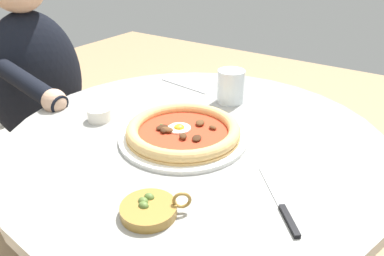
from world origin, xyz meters
name	(u,v)px	position (x,y,z in m)	size (l,w,h in m)	color
dining_table	(195,191)	(0.00, 0.00, 0.55)	(0.92, 0.92, 0.72)	#999993
pizza_on_plate	(183,132)	(-0.01, -0.03, 0.74)	(0.31, 0.31, 0.04)	white
water_glass	(231,88)	(-0.03, 0.23, 0.76)	(0.08, 0.08, 0.09)	silver
steak_knife	(283,209)	(0.28, -0.14, 0.72)	(0.14, 0.16, 0.01)	silver
ramekin_capers	(99,114)	(-0.25, -0.07, 0.73)	(0.06, 0.06, 0.03)	white
olive_pan	(149,209)	(0.09, -0.28, 0.73)	(0.11, 0.10, 0.04)	olive
fork_utensil	(184,86)	(-0.21, 0.25, 0.72)	(0.19, 0.04, 0.00)	#BCBCC1
diner_person	(47,133)	(-0.71, 0.06, 0.48)	(0.49, 0.36, 1.10)	#282833
cafe_chair_diner	(25,114)	(-0.86, 0.07, 0.52)	(0.44, 0.44, 0.86)	beige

